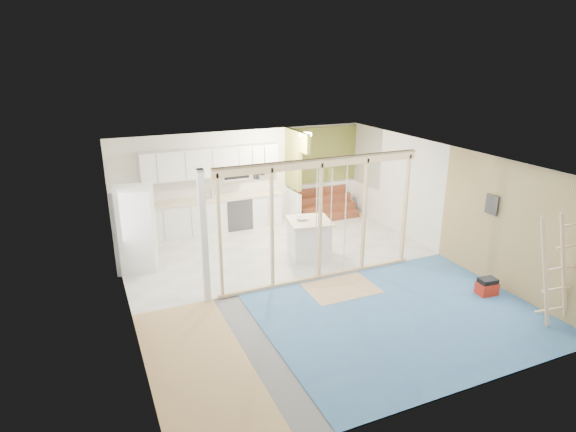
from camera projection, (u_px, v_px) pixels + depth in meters
name	position (u px, v px, depth m)	size (l,w,h in m)	color
room	(307.00, 223.00, 9.62)	(7.01, 8.01, 2.61)	slate
floor_overlays	(308.00, 279.00, 10.12)	(7.00, 8.00, 0.03)	silver
stud_frame	(296.00, 211.00, 9.44)	(4.66, 0.14, 2.60)	tan
base_cabinets	(192.00, 222.00, 12.20)	(4.45, 2.24, 0.93)	white
upper_cabinets	(214.00, 163.00, 12.45)	(3.60, 0.41, 0.85)	white
green_partition	(315.00, 186.00, 13.69)	(2.25, 1.51, 2.60)	olive
pot_rack	(259.00, 170.00, 10.92)	(0.52, 0.52, 0.72)	black
sheathing_panel	(515.00, 230.00, 9.21)	(0.02, 4.00, 2.60)	tan
electrical_panel	(492.00, 205.00, 9.60)	(0.04, 0.30, 0.40)	#3C3C41
ceiling_light	(306.00, 134.00, 12.36)	(0.32, 0.32, 0.08)	#FFEABF
fridge	(136.00, 229.00, 10.37)	(0.97, 0.94, 1.85)	silver
island	(309.00, 239.00, 11.08)	(1.11, 1.11, 0.92)	silver
bowl	(302.00, 218.00, 10.94)	(0.26, 0.26, 0.06)	white
soap_bottle_a	(212.00, 193.00, 12.55)	(0.11, 0.11, 0.28)	#9DA4AF
soap_bottle_b	(272.00, 188.00, 13.14)	(0.09, 0.09, 0.20)	silver
toolbox	(487.00, 287.00, 9.43)	(0.40, 0.32, 0.35)	#AC200F
ladder	(557.00, 270.00, 8.14)	(1.06, 0.24, 2.02)	#E3BA8B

